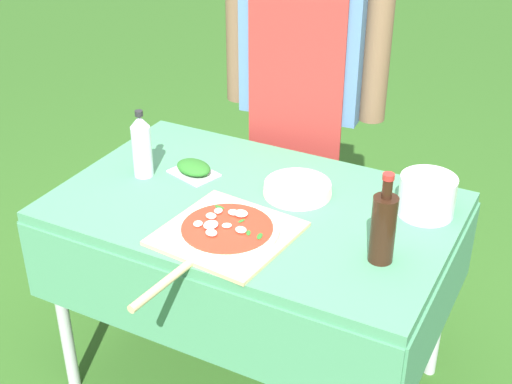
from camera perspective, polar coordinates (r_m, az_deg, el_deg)
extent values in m
plane|color=#2D5B1E|center=(2.73, -0.15, -14.67)|extent=(12.00, 12.00, 0.00)
cube|color=#478960|center=(2.27, -0.17, -1.23)|extent=(1.25, 0.79, 0.04)
cube|color=#478960|center=(2.08, -5.37, -9.99)|extent=(1.25, 0.01, 0.28)
cube|color=#478960|center=(2.66, 3.83, -0.23)|extent=(1.25, 0.01, 0.28)
cube|color=#478960|center=(2.66, -12.22, -0.90)|extent=(0.01, 0.79, 0.28)
cube|color=#478960|center=(2.19, 14.70, -8.65)|extent=(0.01, 0.79, 0.28)
cylinder|color=#B7B7BC|center=(2.55, -15.26, -8.93)|extent=(0.04, 0.04, 0.72)
cylinder|color=#B7B7BC|center=(2.97, -6.81, -1.94)|extent=(0.04, 0.04, 0.72)
cylinder|color=#B7B7BC|center=(2.60, 14.60, -7.95)|extent=(0.04, 0.04, 0.72)
cylinder|color=#70604C|center=(2.91, 5.06, -1.24)|extent=(0.12, 0.12, 0.83)
cylinder|color=#70604C|center=(2.95, 2.02, -0.62)|extent=(0.12, 0.12, 0.83)
cube|color=#4C7099|center=(2.63, 4.03, 12.84)|extent=(0.47, 0.23, 0.62)
cube|color=#9E2D28|center=(2.62, 3.11, 7.33)|extent=(0.36, 0.04, 0.91)
cylinder|color=brown|center=(2.58, 9.69, 11.46)|extent=(0.10, 0.10, 0.55)
cylinder|color=brown|center=(2.73, -1.38, 12.91)|extent=(0.10, 0.10, 0.55)
cube|color=#D1B27F|center=(2.10, -2.31, -3.34)|extent=(0.39, 0.39, 0.01)
cylinder|color=#D1B27F|center=(1.91, -7.57, -7.42)|extent=(0.05, 0.24, 0.02)
cylinder|color=beige|center=(2.09, -2.32, -3.06)|extent=(0.31, 0.31, 0.01)
cylinder|color=red|center=(2.09, -2.32, -2.87)|extent=(0.27, 0.27, 0.00)
ellipsoid|color=white|center=(2.05, -3.69, -3.23)|extent=(0.05, 0.04, 0.01)
ellipsoid|color=white|center=(2.10, -4.66, -2.53)|extent=(0.04, 0.04, 0.01)
ellipsoid|color=white|center=(2.15, -1.85, -1.63)|extent=(0.04, 0.04, 0.01)
ellipsoid|color=white|center=(2.15, -3.03, -1.51)|extent=(0.03, 0.03, 0.01)
ellipsoid|color=white|center=(2.08, -3.63, -2.63)|extent=(0.05, 0.06, 0.02)
ellipsoid|color=white|center=(2.08, -2.35, -2.69)|extent=(0.04, 0.04, 0.01)
ellipsoid|color=white|center=(2.13, -3.62, -1.91)|extent=(0.04, 0.03, 0.01)
ellipsoid|color=white|center=(2.13, -1.21, -1.72)|extent=(0.05, 0.04, 0.02)
ellipsoid|color=white|center=(2.06, -1.21, -3.04)|extent=(0.04, 0.04, 0.01)
ellipsoid|color=#286B23|center=(2.04, 0.30, -3.55)|extent=(0.02, 0.04, 0.00)
ellipsoid|color=#286B23|center=(2.18, -2.95, -1.21)|extent=(0.04, 0.02, 0.00)
ellipsoid|color=#286B23|center=(2.05, -0.61, -3.28)|extent=(0.02, 0.03, 0.00)
ellipsoid|color=#286B23|center=(2.11, -1.17, -2.32)|extent=(0.02, 0.03, 0.00)
ellipsoid|color=#286B23|center=(2.07, -3.55, -3.15)|extent=(0.04, 0.03, 0.00)
cylinder|color=black|center=(1.97, 10.13, -2.97)|extent=(0.07, 0.07, 0.20)
cylinder|color=black|center=(1.91, 10.46, 0.27)|extent=(0.03, 0.03, 0.06)
cylinder|color=#B22823|center=(1.89, 10.56, 1.22)|extent=(0.03, 0.03, 0.02)
cylinder|color=silver|center=(2.41, -9.09, 3.23)|extent=(0.07, 0.07, 0.18)
cone|color=silver|center=(2.36, -9.30, 5.59)|extent=(0.07, 0.07, 0.04)
cylinder|color=#232326|center=(2.35, -9.36, 6.23)|extent=(0.03, 0.03, 0.02)
cube|color=silver|center=(2.44, -4.99, 1.51)|extent=(0.18, 0.15, 0.01)
ellipsoid|color=#286B23|center=(2.43, -5.01, 1.98)|extent=(0.16, 0.13, 0.04)
cylinder|color=silver|center=(2.23, 13.53, -0.29)|extent=(0.17, 0.17, 0.13)
cylinder|color=beige|center=(2.31, 3.33, -0.10)|extent=(0.22, 0.22, 0.00)
cylinder|color=beige|center=(2.31, 3.33, 0.01)|extent=(0.22, 0.22, 0.00)
cylinder|color=beige|center=(2.31, 3.34, 0.11)|extent=(0.22, 0.22, 0.00)
cylinder|color=beige|center=(2.30, 3.34, 0.22)|extent=(0.22, 0.22, 0.00)
cylinder|color=beige|center=(2.30, 3.34, 0.33)|extent=(0.22, 0.22, 0.00)
cylinder|color=beige|center=(2.30, 3.35, 0.44)|extent=(0.22, 0.22, 0.00)
cylinder|color=beige|center=(2.30, 3.35, 0.55)|extent=(0.22, 0.22, 0.00)
cylinder|color=beige|center=(2.29, 3.36, 0.66)|extent=(0.22, 0.22, 0.00)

